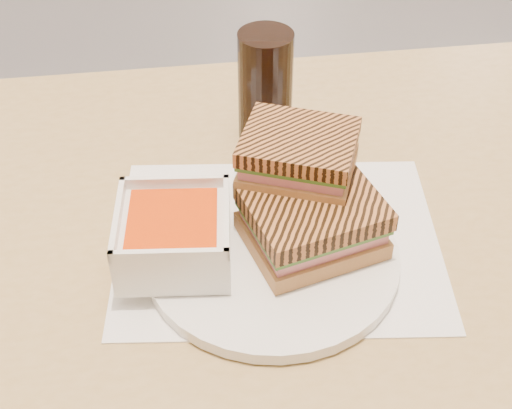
{
  "coord_description": "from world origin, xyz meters",
  "views": [
    {
      "loc": [
        -0.02,
        -2.54,
        1.3
      ],
      "look_at": [
        0.01,
        -2.0,
        0.82
      ],
      "focal_mm": 51.54,
      "sensor_mm": 36.0,
      "label": 1
    }
  ],
  "objects_px": {
    "plate": "(272,257)",
    "cola_glass": "(265,87)",
    "soup_bowl": "(174,237)",
    "panini_lower": "(312,221)",
    "main_table": "(225,298)"
  },
  "relations": [
    {
      "from": "plate",
      "to": "cola_glass",
      "type": "bearing_deg",
      "value": 88.51
    },
    {
      "from": "soup_bowl",
      "to": "panini_lower",
      "type": "xyz_separation_m",
      "value": [
        0.14,
        0.01,
        0.0
      ]
    },
    {
      "from": "plate",
      "to": "cola_glass",
      "type": "height_order",
      "value": "cola_glass"
    },
    {
      "from": "main_table",
      "to": "soup_bowl",
      "type": "xyz_separation_m",
      "value": [
        -0.05,
        -0.05,
        0.16
      ]
    },
    {
      "from": "soup_bowl",
      "to": "panini_lower",
      "type": "relative_size",
      "value": 0.71
    },
    {
      "from": "soup_bowl",
      "to": "cola_glass",
      "type": "bearing_deg",
      "value": 65.23
    },
    {
      "from": "panini_lower",
      "to": "cola_glass",
      "type": "bearing_deg",
      "value": 99.39
    },
    {
      "from": "main_table",
      "to": "soup_bowl",
      "type": "bearing_deg",
      "value": -130.91
    },
    {
      "from": "plate",
      "to": "soup_bowl",
      "type": "bearing_deg",
      "value": -179.59
    },
    {
      "from": "main_table",
      "to": "cola_glass",
      "type": "height_order",
      "value": "cola_glass"
    },
    {
      "from": "main_table",
      "to": "soup_bowl",
      "type": "relative_size",
      "value": 11.08
    },
    {
      "from": "soup_bowl",
      "to": "cola_glass",
      "type": "distance_m",
      "value": 0.25
    },
    {
      "from": "cola_glass",
      "to": "panini_lower",
      "type": "bearing_deg",
      "value": -80.61
    },
    {
      "from": "main_table",
      "to": "plate",
      "type": "xyz_separation_m",
      "value": [
        0.05,
        -0.05,
        0.12
      ]
    },
    {
      "from": "main_table",
      "to": "panini_lower",
      "type": "height_order",
      "value": "panini_lower"
    }
  ]
}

